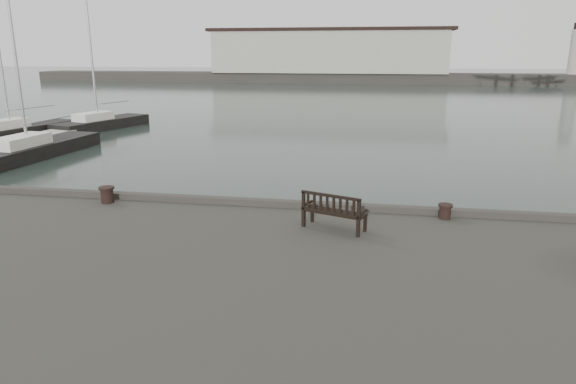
{
  "coord_description": "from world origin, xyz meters",
  "views": [
    {
      "loc": [
        2.51,
        -14.11,
        5.85
      ],
      "look_at": [
        0.1,
        -0.5,
        2.1
      ],
      "focal_mm": 32.0,
      "sensor_mm": 36.0,
      "label": 1
    }
  ],
  "objects_px": {
    "yacht_b": "(17,135)",
    "bench": "(334,218)",
    "yacht_d": "(102,126)",
    "bollard_left": "(107,195)",
    "bollard_right": "(445,211)",
    "yacht_c": "(35,153)"
  },
  "relations": [
    {
      "from": "yacht_d",
      "to": "bollard_right",
      "type": "bearing_deg",
      "value": -29.71
    },
    {
      "from": "bollard_right",
      "to": "yacht_c",
      "type": "relative_size",
      "value": 0.03
    },
    {
      "from": "bollard_left",
      "to": "bollard_right",
      "type": "distance_m",
      "value": 9.68
    },
    {
      "from": "yacht_b",
      "to": "bench",
      "type": "bearing_deg",
      "value": -28.85
    },
    {
      "from": "bench",
      "to": "yacht_d",
      "type": "relative_size",
      "value": 0.16
    },
    {
      "from": "bollard_left",
      "to": "yacht_c",
      "type": "distance_m",
      "value": 17.44
    },
    {
      "from": "bench",
      "to": "yacht_b",
      "type": "xyz_separation_m",
      "value": [
        -24.3,
        20.08,
        -1.61
      ]
    },
    {
      "from": "yacht_b",
      "to": "yacht_d",
      "type": "distance_m",
      "value": 6.34
    },
    {
      "from": "bollard_left",
      "to": "bollard_right",
      "type": "relative_size",
      "value": 1.19
    },
    {
      "from": "bollard_left",
      "to": "yacht_b",
      "type": "height_order",
      "value": "yacht_b"
    },
    {
      "from": "bollard_right",
      "to": "yacht_b",
      "type": "distance_m",
      "value": 33.02
    },
    {
      "from": "yacht_c",
      "to": "yacht_d",
      "type": "bearing_deg",
      "value": 103.32
    },
    {
      "from": "bench",
      "to": "yacht_c",
      "type": "xyz_separation_m",
      "value": [
        -18.57,
        14.01,
        -1.61
      ]
    },
    {
      "from": "bench",
      "to": "yacht_d",
      "type": "xyz_separation_m",
      "value": [
        -20.61,
        25.25,
        -1.62
      ]
    },
    {
      "from": "bollard_left",
      "to": "yacht_c",
      "type": "xyz_separation_m",
      "value": [
        -11.75,
        12.8,
        -1.55
      ]
    },
    {
      "from": "bollard_right",
      "to": "yacht_d",
      "type": "height_order",
      "value": "yacht_d"
    },
    {
      "from": "yacht_d",
      "to": "bollard_left",
      "type": "bearing_deg",
      "value": -44.37
    },
    {
      "from": "bollard_right",
      "to": "yacht_c",
      "type": "bearing_deg",
      "value": 149.45
    },
    {
      "from": "bollard_right",
      "to": "bench",
      "type": "bearing_deg",
      "value": -154.52
    },
    {
      "from": "bench",
      "to": "bollard_right",
      "type": "xyz_separation_m",
      "value": [
        2.86,
        1.36,
        -0.09
      ]
    },
    {
      "from": "yacht_b",
      "to": "yacht_c",
      "type": "xyz_separation_m",
      "value": [
        5.73,
        -6.07,
        -0.0
      ]
    },
    {
      "from": "bollard_right",
      "to": "yacht_c",
      "type": "height_order",
      "value": "yacht_c"
    }
  ]
}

